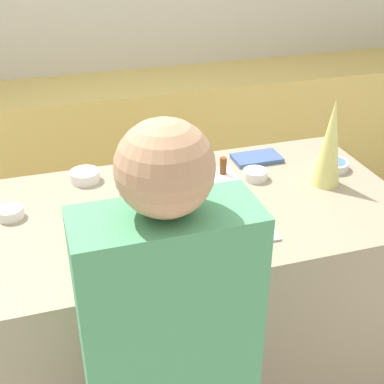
{
  "coord_description": "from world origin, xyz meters",
  "views": [
    {
      "loc": [
        -0.48,
        -1.67,
        1.99
      ],
      "look_at": [
        0.03,
        0.0,
        1.01
      ],
      "focal_mm": 50.0,
      "sensor_mm": 36.0,
      "label": 1
    }
  ],
  "objects_px": {
    "candy_bowl_far_left": "(333,165)",
    "mug": "(131,219)",
    "gingerbread_house": "(214,200)",
    "candy_bowl_far_right": "(167,166)",
    "decorative_tree": "(330,143)",
    "cookbook": "(257,158)",
    "candy_bowl_center_rear": "(156,185)",
    "candy_bowl_near_tray_right": "(85,175)",
    "candy_bowl_beside_tree": "(255,174)",
    "baking_tray": "(214,224)",
    "candy_bowl_behind_tray": "(10,212)"
  },
  "relations": [
    {
      "from": "cookbook",
      "to": "candy_bowl_far_left",
      "type": "bearing_deg",
      "value": -32.18
    },
    {
      "from": "gingerbread_house",
      "to": "candy_bowl_far_left",
      "type": "relative_size",
      "value": 1.85
    },
    {
      "from": "mug",
      "to": "candy_bowl_behind_tray",
      "type": "bearing_deg",
      "value": 153.66
    },
    {
      "from": "gingerbread_house",
      "to": "mug",
      "type": "bearing_deg",
      "value": 166.39
    },
    {
      "from": "decorative_tree",
      "to": "cookbook",
      "type": "distance_m",
      "value": 0.38
    },
    {
      "from": "candy_bowl_far_left",
      "to": "candy_bowl_far_right",
      "type": "height_order",
      "value": "candy_bowl_far_right"
    },
    {
      "from": "candy_bowl_center_rear",
      "to": "candy_bowl_near_tray_right",
      "type": "bearing_deg",
      "value": 147.33
    },
    {
      "from": "candy_bowl_far_left",
      "to": "mug",
      "type": "relative_size",
      "value": 1.39
    },
    {
      "from": "decorative_tree",
      "to": "mug",
      "type": "bearing_deg",
      "value": -173.38
    },
    {
      "from": "candy_bowl_center_rear",
      "to": "candy_bowl_behind_tray",
      "type": "relative_size",
      "value": 1.28
    },
    {
      "from": "candy_bowl_behind_tray",
      "to": "cookbook",
      "type": "distance_m",
      "value": 1.07
    },
    {
      "from": "gingerbread_house",
      "to": "mug",
      "type": "distance_m",
      "value": 0.3
    },
    {
      "from": "candy_bowl_behind_tray",
      "to": "candy_bowl_near_tray_right",
      "type": "relative_size",
      "value": 0.81
    },
    {
      "from": "gingerbread_house",
      "to": "decorative_tree",
      "type": "xyz_separation_m",
      "value": [
        0.54,
        0.16,
        0.08
      ]
    },
    {
      "from": "baking_tray",
      "to": "candy_bowl_beside_tree",
      "type": "bearing_deg",
      "value": 45.44
    },
    {
      "from": "candy_bowl_far_left",
      "to": "candy_bowl_center_rear",
      "type": "distance_m",
      "value": 0.77
    },
    {
      "from": "baking_tray",
      "to": "cookbook",
      "type": "bearing_deg",
      "value": 51.22
    },
    {
      "from": "gingerbread_house",
      "to": "candy_bowl_far_right",
      "type": "bearing_deg",
      "value": 96.34
    },
    {
      "from": "baking_tray",
      "to": "decorative_tree",
      "type": "bearing_deg",
      "value": 16.91
    },
    {
      "from": "candy_bowl_behind_tray",
      "to": "cookbook",
      "type": "relative_size",
      "value": 0.47
    },
    {
      "from": "candy_bowl_beside_tree",
      "to": "mug",
      "type": "relative_size",
      "value": 1.07
    },
    {
      "from": "candy_bowl_far_left",
      "to": "candy_bowl_behind_tray",
      "type": "relative_size",
      "value": 1.33
    },
    {
      "from": "cookbook",
      "to": "gingerbread_house",
      "type": "bearing_deg",
      "value": -128.77
    },
    {
      "from": "cookbook",
      "to": "mug",
      "type": "relative_size",
      "value": 2.23
    },
    {
      "from": "gingerbread_house",
      "to": "candy_bowl_center_rear",
      "type": "distance_m",
      "value": 0.35
    },
    {
      "from": "gingerbread_house",
      "to": "candy_bowl_far_right",
      "type": "relative_size",
      "value": 1.87
    },
    {
      "from": "candy_bowl_far_right",
      "to": "cookbook",
      "type": "relative_size",
      "value": 0.62
    },
    {
      "from": "decorative_tree",
      "to": "candy_bowl_near_tray_right",
      "type": "relative_size",
      "value": 2.97
    },
    {
      "from": "baking_tray",
      "to": "gingerbread_house",
      "type": "relative_size",
      "value": 1.57
    },
    {
      "from": "baking_tray",
      "to": "candy_bowl_far_left",
      "type": "bearing_deg",
      "value": 23.14
    },
    {
      "from": "baking_tray",
      "to": "candy_bowl_center_rear",
      "type": "height_order",
      "value": "candy_bowl_center_rear"
    },
    {
      "from": "decorative_tree",
      "to": "candy_bowl_far_left",
      "type": "bearing_deg",
      "value": 47.9
    },
    {
      "from": "candy_bowl_center_rear",
      "to": "cookbook",
      "type": "relative_size",
      "value": 0.6
    },
    {
      "from": "candy_bowl_near_tray_right",
      "to": "mug",
      "type": "xyz_separation_m",
      "value": [
        0.11,
        -0.41,
        0.01
      ]
    },
    {
      "from": "candy_bowl_far_right",
      "to": "candy_bowl_near_tray_right",
      "type": "xyz_separation_m",
      "value": [
        -0.34,
        0.03,
        -0.0
      ]
    },
    {
      "from": "candy_bowl_far_left",
      "to": "mug",
      "type": "bearing_deg",
      "value": -167.5
    },
    {
      "from": "baking_tray",
      "to": "candy_bowl_behind_tray",
      "type": "bearing_deg",
      "value": 158.57
    },
    {
      "from": "candy_bowl_beside_tree",
      "to": "candy_bowl_far_left",
      "type": "bearing_deg",
      "value": -2.39
    },
    {
      "from": "candy_bowl_far_left",
      "to": "candy_bowl_near_tray_right",
      "type": "relative_size",
      "value": 1.08
    },
    {
      "from": "decorative_tree",
      "to": "candy_bowl_center_rear",
      "type": "distance_m",
      "value": 0.71
    },
    {
      "from": "candy_bowl_far_right",
      "to": "candy_bowl_near_tray_right",
      "type": "bearing_deg",
      "value": 175.29
    },
    {
      "from": "gingerbread_house",
      "to": "candy_bowl_near_tray_right",
      "type": "bearing_deg",
      "value": 129.47
    },
    {
      "from": "decorative_tree",
      "to": "candy_bowl_far_right",
      "type": "relative_size",
      "value": 2.78
    },
    {
      "from": "candy_bowl_near_tray_right",
      "to": "candy_bowl_beside_tree",
      "type": "bearing_deg",
      "value": -15.8
    },
    {
      "from": "gingerbread_house",
      "to": "candy_bowl_beside_tree",
      "type": "distance_m",
      "value": 0.41
    },
    {
      "from": "decorative_tree",
      "to": "candy_bowl_far_left",
      "type": "height_order",
      "value": "decorative_tree"
    },
    {
      "from": "candy_bowl_center_rear",
      "to": "candy_bowl_near_tray_right",
      "type": "height_order",
      "value": "candy_bowl_near_tray_right"
    },
    {
      "from": "candy_bowl_center_rear",
      "to": "candy_bowl_far_right",
      "type": "xyz_separation_m",
      "value": [
        0.08,
        0.14,
        0.01
      ]
    },
    {
      "from": "baking_tray",
      "to": "candy_bowl_center_rear",
      "type": "distance_m",
      "value": 0.34
    },
    {
      "from": "candy_bowl_far_right",
      "to": "candy_bowl_beside_tree",
      "type": "bearing_deg",
      "value": -26.12
    }
  ]
}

